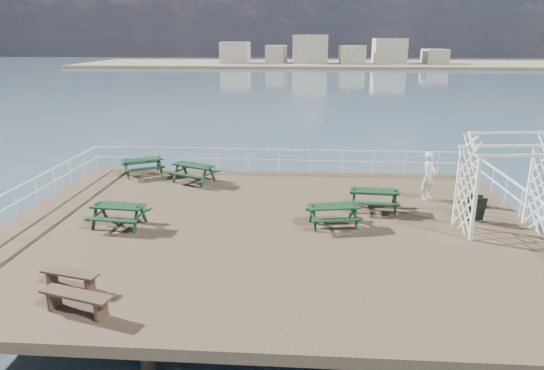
{
  "coord_description": "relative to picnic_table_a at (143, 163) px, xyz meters",
  "views": [
    {
      "loc": [
        1.23,
        -15.31,
        6.11
      ],
      "look_at": [
        0.08,
        1.03,
        1.1
      ],
      "focal_mm": 32.0,
      "sensor_mm": 36.0,
      "label": 1
    }
  ],
  "objects": [
    {
      "name": "picnic_table_e",
      "position": [
        8.44,
        -5.72,
        -0.03
      ],
      "size": [
        1.9,
        1.64,
        0.82
      ],
      "rotation": [
        0.0,
        0.0,
        0.19
      ],
      "color": "#123219",
      "rests_on": "ground"
    },
    {
      "name": "flat_bench_far",
      "position": [
        2.29,
        -11.6,
        -0.17
      ],
      "size": [
        1.83,
        0.9,
        0.51
      ],
      "rotation": [
        0.0,
        0.0,
        -0.28
      ],
      "color": "brown",
      "rests_on": "ground"
    },
    {
      "name": "flat_bench_near",
      "position": [
        1.59,
        -10.47,
        -0.23
      ],
      "size": [
        1.58,
        0.71,
        0.44
      ],
      "rotation": [
        0.0,
        0.0,
        -0.23
      ],
      "color": "brown",
      "rests_on": "ground"
    },
    {
      "name": "picnic_table_a",
      "position": [
        0.0,
        0.0,
        0.0
      ],
      "size": [
        2.25,
        2.1,
        0.87
      ],
      "rotation": [
        0.0,
        0.0,
        0.48
      ],
      "color": "#123219",
      "rests_on": "ground"
    },
    {
      "name": "picnic_table_b",
      "position": [
        2.59,
        -0.94,
        0.02
      ],
      "size": [
        2.29,
        2.12,
        0.89
      ],
      "rotation": [
        0.0,
        0.0,
        -0.44
      ],
      "color": "#123219",
      "rests_on": "ground"
    },
    {
      "name": "picnic_table_d",
      "position": [
        1.26,
        -6.27,
        -0.01
      ],
      "size": [
        1.88,
        1.58,
        0.85
      ],
      "rotation": [
        0.0,
        0.0,
        -0.1
      ],
      "color": "#123219",
      "rests_on": "ground"
    },
    {
      "name": "sea_backdrop",
      "position": [
        18.77,
        128.27,
        -1.06
      ],
      "size": [
        300.0,
        300.0,
        9.2
      ],
      "color": "#3D5567",
      "rests_on": "ground"
    },
    {
      "name": "railing",
      "position": [
        6.16,
        -3.23,
        0.32
      ],
      "size": [
        17.77,
        13.76,
        1.1
      ],
      "color": "white",
      "rests_on": "ground"
    },
    {
      "name": "picnic_table_c",
      "position": [
        10.02,
        -4.02,
        -0.01
      ],
      "size": [
        1.86,
        1.54,
        0.86
      ],
      "rotation": [
        0.0,
        0.0,
        -0.07
      ],
      "color": "#123219",
      "rests_on": "ground"
    },
    {
      "name": "person",
      "position": [
        12.28,
        -2.58,
        0.38
      ],
      "size": [
        0.8,
        0.79,
        1.87
      ],
      "primitive_type": "imported",
      "rotation": [
        0.0,
        0.0,
        0.76
      ],
      "color": "white",
      "rests_on": "ground"
    },
    {
      "name": "ground",
      "position": [
        6.23,
        -5.8,
        -0.71
      ],
      "size": [
        18.0,
        14.0,
        0.3
      ],
      "primitive_type": "cube",
      "color": "brown",
      "rests_on": "ground"
    },
    {
      "name": "sandwich_board",
      "position": [
        13.4,
        -4.89,
        -0.12
      ],
      "size": [
        0.58,
        0.46,
        0.89
      ],
      "rotation": [
        0.0,
        0.0,
        0.11
      ],
      "color": "black",
      "rests_on": "ground"
    },
    {
      "name": "trellis_arbor",
      "position": [
        13.83,
        -5.83,
        0.92
      ],
      "size": [
        2.81,
        1.71,
        3.32
      ],
      "rotation": [
        0.0,
        0.0,
        0.11
      ],
      "color": "white",
      "rests_on": "ground"
    }
  ]
}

